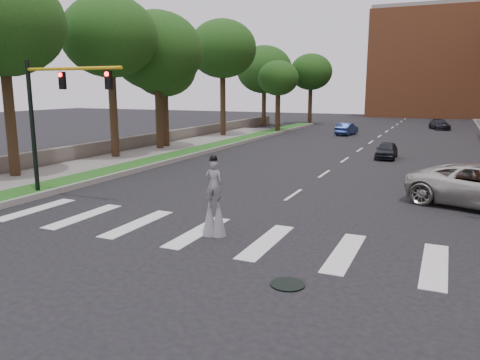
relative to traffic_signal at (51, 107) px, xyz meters
The scene contains 20 objects.
ground_plane 11.04m from the traffic_signal, 17.05° to the right, with size 160.00×160.00×0.00m, color black.
grass_median 17.56m from the traffic_signal, 95.77° to the left, with size 2.00×60.00×0.25m, color #1A5117.
median_curb 17.48m from the traffic_signal, 92.25° to the left, with size 0.20×60.00×0.28m, color gray.
sidewalk_left 9.37m from the traffic_signal, 123.98° to the left, with size 4.00×60.00×0.18m, color slate.
stone_wall 20.64m from the traffic_signal, 110.80° to the left, with size 0.50×56.00×1.10m, color #615C53.
manhole 14.33m from the traffic_signal, 21.36° to the right, with size 0.90×0.90×0.04m, color black.
building_backdrop 76.80m from the traffic_signal, 78.12° to the left, with size 26.00×14.00×18.00m, color #AC5E36.
traffic_signal is the anchor object (origin of this frame).
stilt_performer 9.90m from the traffic_signal, 12.75° to the right, with size 0.83×0.59×2.81m.
car_near 22.91m from the traffic_signal, 56.91° to the left, with size 1.40×3.47×1.18m, color black.
car_mid 35.70m from the traffic_signal, 79.76° to the left, with size 1.37×3.92×1.29m, color navy.
car_far 49.02m from the traffic_signal, 71.75° to the left, with size 1.71×4.22×1.22m, color black.
tree_1 7.51m from the traffic_signal, 155.52° to the left, with size 6.59×6.59×11.17m.
tree_2 12.81m from the traffic_signal, 116.11° to the left, with size 6.52×6.52×11.21m.
tree_3 18.53m from the traffic_signal, 107.05° to the left, with size 5.26×5.26×8.74m.
tree_4 28.85m from the traffic_signal, 100.36° to the left, with size 6.87×6.87×11.78m.
tree_5 42.70m from the traffic_signal, 98.14° to the left, with size 7.19×7.19×10.38m.
tree_6 34.61m from the traffic_signal, 92.37° to the left, with size 4.55×4.55×7.99m.
tree_7 48.40m from the traffic_signal, 91.79° to the left, with size 5.81×5.81×9.62m.
tree_8 17.44m from the traffic_signal, 107.55° to the left, with size 7.29×7.29×10.94m.
Camera 1 is at (6.45, -12.82, 4.99)m, focal length 35.00 mm.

